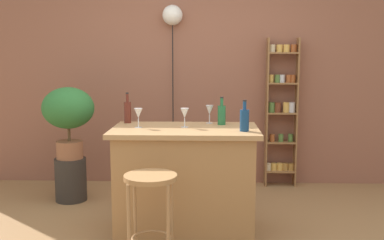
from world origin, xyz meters
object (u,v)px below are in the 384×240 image
Objects in this scene: bottle_olive_oil at (244,119)px; wine_glass_right at (185,114)px; spice_shelf at (281,111)px; wine_glass_left at (210,110)px; wine_glass_center at (138,114)px; bottle_wine_red at (128,111)px; pendant_globe_light at (172,17)px; plant_stool at (71,179)px; bottle_vinegar at (222,114)px; potted_plant at (68,113)px; bar_stool at (151,198)px.

bottle_olive_oil is 1.54× the size of wine_glass_right.
wine_glass_right is at bearing -125.56° from spice_shelf.
wine_glass_center is (-0.60, -0.26, 0.00)m from wine_glass_left.
pendant_globe_light reaches higher than bottle_wine_red.
plant_stool is 1.70m from wine_glass_right.
bottle_wine_red is (-0.84, 0.08, 0.01)m from bottle_vinegar.
bottle_wine_red is at bearing 157.77° from bottle_olive_oil.
pendant_globe_light reaches higher than bottle_olive_oil.
plant_stool is at bearing 90.00° from potted_plant.
bar_stool is 2.52× the size of bottle_wine_red.
wine_glass_center is at bearing 105.14° from bar_stool.
bottle_wine_red is (0.72, -0.58, 0.09)m from potted_plant.
bottle_vinegar reaches higher than bar_stool.
spice_shelf reaches higher than bar_stool.
pendant_globe_light reaches higher than wine_glass_left.
wine_glass_left is at bearing -21.96° from potted_plant.
bottle_olive_oil is at bearing -55.74° from wine_glass_left.
plant_stool is at bearing 141.03° from bottle_wine_red.
bottle_olive_oil is at bearing -29.88° from plant_stool.
pendant_globe_light is (-0.21, 1.50, 0.92)m from wine_glass_right.
bottle_vinegar is 1.50× the size of wine_glass_center.
bar_stool is at bearing -121.45° from bottle_vinegar.
pendant_globe_light is at bearing 83.42° from wine_glass_center.
potted_plant is at bearing 146.63° from wine_glass_right.
pendant_globe_light is (-0.53, 1.34, 0.94)m from bottle_vinegar.
pendant_globe_light reaches higher than plant_stool.
wine_glass_center is at bearing -96.58° from pendant_globe_light.
bar_stool is 2.73× the size of bottle_olive_oil.
bottle_vinegar is (-0.17, 0.34, -0.00)m from bottle_olive_oil.
potted_plant reaches higher than wine_glass_right.
bottle_olive_oil is 0.50m from wine_glass_left.
plant_stool is 1.22m from bottle_wine_red.
bottle_olive_oil reaches higher than wine_glass_left.
bottle_olive_oil is at bearing -108.72° from spice_shelf.
potted_plant is 4.56× the size of wine_glass_center.
wine_glass_left is at bearing -21.96° from plant_stool.
wine_glass_center is (-0.71, -0.18, 0.02)m from bottle_vinegar.
wine_glass_left is (1.46, -0.59, 0.81)m from plant_stool.
bar_stool is 2.53m from spice_shelf.
potted_plant is at bearing -90.00° from plant_stool.
wine_glass_left is at bearing -71.50° from pendant_globe_light.
spice_shelf is 6.79× the size of bottle_olive_oil.
bar_stool is 1.15m from wine_glass_left.
wine_glass_center is (-1.44, -1.49, 0.16)m from spice_shelf.
plant_stool is 0.71m from potted_plant.
bottle_wine_red is at bearing 108.82° from bar_stool.
potted_plant is 2.01m from bottle_olive_oil.
wine_glass_right is at bearing -33.37° from plant_stool.
potted_plant is at bearing 135.34° from wine_glass_center.
wine_glass_left is 0.08× the size of pendant_globe_light.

